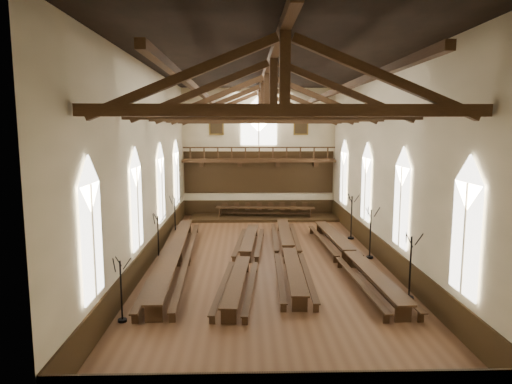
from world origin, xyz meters
TOP-DOWN VIEW (x-y plane):
  - ground at (0.00, 0.00)m, footprint 26.00×26.00m
  - room_walls at (0.00, 0.00)m, footprint 26.00×26.00m
  - wainscot_band at (0.00, 0.00)m, footprint 12.00×26.00m
  - side_windows at (-0.00, -0.00)m, footprint 11.85×19.80m
  - end_window at (0.00, 12.90)m, footprint 2.80×0.12m
  - minstrels_gallery at (0.00, 12.66)m, footprint 11.80×1.24m
  - portraits at (0.00, 12.90)m, footprint 7.75×0.09m
  - roof_trusses at (0.00, -0.00)m, footprint 11.70×25.70m
  - refectory_row_a at (-4.72, -0.33)m, footprint 1.94×14.89m
  - refectory_row_b at (-1.13, -0.94)m, footprint 1.96×14.04m
  - refectory_row_c at (1.19, 0.27)m, footprint 1.74×14.36m
  - refectory_row_d at (4.21, -0.67)m, footprint 1.87×14.60m
  - dais at (0.44, 11.40)m, footprint 11.40×2.89m
  - high_table at (0.44, 11.40)m, footprint 7.60×1.49m
  - high_chairs at (0.44, 12.14)m, footprint 6.74×0.45m
  - candelabrum_left_near at (-5.55, -7.27)m, footprint 0.65×0.73m
  - candelabrum_left_mid at (-5.55, -0.17)m, footprint 0.70×0.81m
  - candelabrum_left_far at (-5.55, 5.52)m, footprint 0.80×0.80m
  - candelabrum_right_near at (5.55, -5.36)m, footprint 0.77×0.85m
  - candelabrum_right_mid at (5.55, 0.51)m, footprint 0.82×0.83m
  - candelabrum_right_far at (5.55, 4.83)m, footprint 0.80×0.88m

SIDE VIEW (x-z plane):
  - ground at x=0.00m, z-range 0.00..0.00m
  - dais at x=0.44m, z-range 0.00..0.19m
  - refectory_row_b at x=-1.13m, z-range 0.16..0.86m
  - refectory_row_c at x=1.19m, z-range 0.17..0.91m
  - refectory_row_d at x=4.21m, z-range 0.18..0.94m
  - refectory_row_a at x=-4.72m, z-range 0.18..0.98m
  - wainscot_band at x=0.00m, z-range 0.00..1.20m
  - high_chairs at x=0.44m, z-range 0.23..1.16m
  - candelabrum_left_near at x=-5.55m, z-range -0.47..1.92m
  - high_table at x=0.44m, z-range 0.44..1.15m
  - candelabrum_left_mid at x=-5.55m, z-range -0.52..2.11m
  - candelabrum_left_far at x=-5.55m, z-range -0.53..2.16m
  - candelabrum_right_near at x=5.55m, z-range -0.54..2.22m
  - candelabrum_right_mid at x=5.55m, z-range -0.55..2.24m
  - candelabrum_right_far at x=5.55m, z-range -0.56..2.31m
  - side_windows at x=0.00m, z-range 1.49..5.99m
  - minstrels_gallery at x=0.00m, z-range 2.06..5.76m
  - room_walls at x=0.00m, z-range -6.54..19.46m
  - portraits at x=0.00m, z-range 6.38..7.82m
  - end_window at x=0.00m, z-range 5.32..9.12m
  - roof_trusses at x=0.00m, z-range 6.82..9.62m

